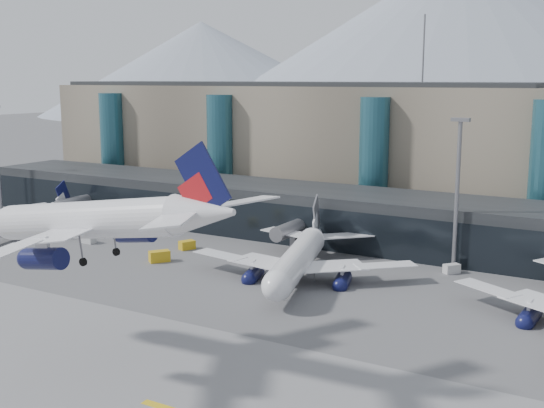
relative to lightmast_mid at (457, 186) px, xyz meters
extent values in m
plane|color=#515154|center=(-30.00, -48.00, -14.42)|extent=(900.00, 900.00, 0.00)
cube|color=slate|center=(-30.00, -63.00, -14.40)|extent=(400.00, 40.00, 0.04)
cube|color=black|center=(-30.00, 10.00, -9.42)|extent=(170.00, 18.00, 10.00)
cube|color=black|center=(-30.00, 1.10, -10.42)|extent=(170.00, 0.40, 8.00)
cylinder|color=slate|center=(-85.00, -1.00, -10.22)|extent=(2.80, 14.00, 2.80)
cube|color=slate|center=(-85.00, -1.00, -13.22)|extent=(1.20, 1.20, 2.40)
cylinder|color=slate|center=(-30.00, -1.00, -10.22)|extent=(2.80, 14.00, 2.80)
cube|color=slate|center=(-30.00, -1.00, -13.22)|extent=(1.20, 1.20, 2.40)
cube|color=gray|center=(-55.00, 42.00, 0.58)|extent=(130.00, 30.00, 30.00)
cube|color=black|center=(-55.00, 42.00, 16.08)|extent=(123.50, 28.00, 1.00)
cylinder|color=#235463|center=(-100.00, 26.00, -0.42)|extent=(6.40, 6.40, 28.00)
cylinder|color=#235463|center=(-65.00, 26.00, -0.42)|extent=(6.40, 6.40, 28.00)
cylinder|color=#235463|center=(-25.00, 26.00, -0.42)|extent=(6.40, 6.40, 28.00)
cylinder|color=slate|center=(-20.00, 42.00, 23.58)|extent=(0.40, 0.40, 16.00)
cone|color=gray|center=(-290.00, 332.00, 23.08)|extent=(320.00, 320.00, 75.00)
cone|color=gray|center=(-90.00, 332.00, 40.58)|extent=(400.00, 400.00, 110.00)
cylinder|color=slate|center=(0.00, 0.00, -1.92)|extent=(0.70, 0.70, 25.00)
cube|color=slate|center=(0.00, 0.00, 10.88)|extent=(3.00, 1.20, 0.60)
cylinder|color=white|center=(-24.02, -57.49, 3.58)|extent=(25.55, 4.79, 4.22)
ellipsoid|color=white|center=(-36.75, -57.20, 3.58)|extent=(6.00, 4.35, 4.22)
cone|color=white|center=(-7.65, -57.85, 3.79)|extent=(7.37, 4.38, 4.22)
cube|color=white|center=(-22.40, -66.62, 2.89)|extent=(12.98, 19.14, 0.21)
cylinder|color=#0E113D|center=(-23.81, -64.40, 0.73)|extent=(5.14, 2.43, 2.32)
cube|color=white|center=(-7.76, -62.94, 4.00)|extent=(7.50, 10.08, 0.17)
cube|color=white|center=(-22.00, -48.43, 2.89)|extent=(13.60, 19.05, 0.21)
cylinder|color=#0E113D|center=(-23.50, -50.58, 0.73)|extent=(5.14, 2.43, 2.32)
cube|color=white|center=(-7.54, -52.76, 4.00)|extent=(7.80, 10.03, 0.17)
cube|color=#0E113D|center=(-7.29, -57.86, 7.17)|extent=(6.31, 0.39, 7.43)
cube|color=#AC151A|center=(-8.38, -57.83, 5.90)|extent=(4.22, 0.39, 4.06)
cylinder|color=slate|center=(-32.93, -57.29, 0.84)|extent=(0.17, 0.17, 3.38)
cylinder|color=black|center=(-32.93, -57.29, -0.64)|extent=(0.75, 0.28, 0.75)
cylinder|color=black|center=(-22.98, -60.04, -0.64)|extent=(0.97, 0.40, 0.96)
cylinder|color=black|center=(-22.87, -54.98, -0.64)|extent=(0.97, 0.40, 0.96)
cylinder|color=white|center=(-84.25, -17.00, -10.28)|extent=(8.15, 22.72, 3.72)
cone|color=white|center=(-87.15, -2.87, -10.09)|extent=(4.93, 7.03, 3.72)
cube|color=white|center=(-76.72, -13.82, -10.89)|extent=(16.11, 13.93, 0.19)
cylinder|color=#0E113D|center=(-78.35, -15.46, -12.79)|extent=(2.90, 4.81, 2.04)
cube|color=white|center=(-82.75, -1.97, -9.91)|extent=(8.46, 7.78, 0.15)
cube|color=white|center=(-92.42, -17.04, -10.89)|extent=(16.85, 9.02, 0.19)
cylinder|color=#0E113D|center=(-90.28, -17.91, -12.79)|extent=(2.90, 4.81, 2.04)
cube|color=white|center=(-91.54, -3.77, -9.91)|extent=(8.90, 5.43, 0.15)
cube|color=#0E113D|center=(-87.21, -2.56, -7.12)|extent=(1.33, 5.48, 6.54)
cube|color=white|center=(-87.02, -3.50, -8.23)|extent=(1.00, 3.69, 3.58)
cylinder|color=slate|center=(-82.67, -24.69, -12.69)|extent=(0.15, 0.15, 2.97)
cylinder|color=black|center=(-82.67, -24.69, -13.99)|extent=(0.36, 0.69, 0.66)
cylinder|color=black|center=(-82.26, -15.61, -13.99)|extent=(0.49, 0.90, 0.85)
cylinder|color=black|center=(-86.63, -16.51, -13.99)|extent=(0.49, 0.90, 0.85)
cylinder|color=white|center=(-20.41, -17.04, -9.48)|extent=(11.72, 26.93, 4.43)
ellipsoid|color=white|center=(-16.68, -29.89, -9.48)|extent=(5.99, 7.20, 4.43)
cone|color=white|center=(-25.21, -0.53, -9.26)|extent=(6.39, 8.58, 4.43)
cube|color=white|center=(-11.77, -12.54, -10.21)|extent=(18.66, 17.48, 0.22)
cylinder|color=#0E113D|center=(-13.54, -14.65, -12.47)|extent=(3.83, 5.82, 2.44)
cube|color=white|center=(-20.07, 0.97, -9.04)|extent=(9.79, 9.67, 0.18)
cube|color=white|center=(-30.12, -17.87, -10.21)|extent=(19.88, 9.35, 0.22)
cylinder|color=#0E113D|center=(-27.49, -18.70, -12.47)|extent=(3.83, 5.82, 2.44)
cube|color=white|center=(-30.35, -2.02, -9.04)|extent=(10.51, 5.77, 0.18)
cube|color=slate|center=(-25.31, -0.16, -5.71)|extent=(2.10, 6.43, 7.80)
cube|color=white|center=(-24.99, -1.26, -7.04)|extent=(1.53, 4.34, 4.27)
cylinder|color=slate|center=(-17.80, -26.04, -12.36)|extent=(0.18, 0.18, 3.55)
cylinder|color=black|center=(-17.80, -26.04, -13.91)|extent=(0.49, 0.83, 0.79)
cylinder|color=black|center=(-18.18, -15.20, -13.91)|extent=(0.66, 1.08, 1.01)
cylinder|color=black|center=(-23.28, -16.68, -13.91)|extent=(0.66, 1.08, 1.01)
cube|color=white|center=(13.37, -15.58, -10.28)|extent=(19.63, 14.38, 0.22)
cylinder|color=#0E113D|center=(15.56, -17.19, -12.50)|extent=(2.63, 5.37, 2.40)
cube|color=#BDBDBD|center=(-67.48, -16.68, -13.60)|extent=(2.98, 1.76, 1.64)
cube|color=gold|center=(-47.61, -11.05, -13.59)|extent=(2.80, 3.34, 1.65)
cube|color=#BDBDBD|center=(0.26, -2.00, -13.65)|extent=(2.80, 2.99, 1.53)
cube|color=#46464A|center=(-100.56, -10.29, -13.51)|extent=(3.47, 3.57, 1.82)
cube|color=gold|center=(-46.47, -20.60, -13.44)|extent=(3.61, 3.97, 1.96)
camera|label=1|loc=(28.83, -111.63, 17.57)|focal=45.00mm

